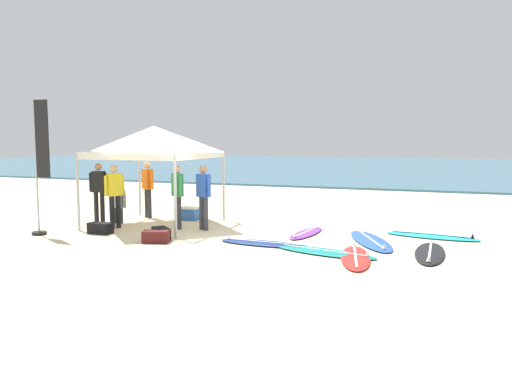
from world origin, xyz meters
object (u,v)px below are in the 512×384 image
cooler_box (189,213)px  surfboard_black (430,253)px  surfboard_navy (263,243)px  person_orange (148,185)px  gear_bag_near_tent (100,228)px  canopy_tent (154,139)px  surfboard_cyan (432,236)px  surfboard_blue (371,241)px  surfboard_teal (325,252)px  banner_flag (40,172)px  person_black (99,188)px  person_blue (203,193)px  surfboard_purple (306,233)px  person_green (177,192)px  person_yellow (115,192)px  gear_bag_on_sand (156,237)px  person_grey (118,200)px  surfboard_red (355,257)px  gear_bag_by_pole (161,234)px

cooler_box → surfboard_black: bearing=-18.4°
surfboard_navy → person_orange: 5.31m
surfboard_navy → gear_bag_near_tent: size_ratio=3.59×
canopy_tent → surfboard_cyan: size_ratio=1.30×
surfboard_blue → person_orange: person_orange is taller
surfboard_teal → banner_flag: 7.26m
surfboard_teal → person_black: (-6.95, 1.65, 0.95)m
gear_bag_near_tent → cooler_box: bearing=67.3°
surfboard_navy → person_blue: 2.61m
person_orange → surfboard_navy: bearing=-28.4°
surfboard_purple → person_green: (-3.43, -0.41, 0.95)m
person_yellow → gear_bag_on_sand: 2.55m
surfboard_cyan → person_orange: bearing=178.1°
surfboard_cyan → person_grey: person_grey is taller
surfboard_black → surfboard_red: (-1.40, -0.93, 0.00)m
person_black → surfboard_navy: bearing=-13.0°
cooler_box → surfboard_teal: bearing=-31.7°
gear_bag_on_sand → person_yellow: bearing=147.7°
banner_flag → person_blue: bearing=30.6°
gear_bag_by_pole → cooler_box: size_ratio=1.20×
surfboard_teal → gear_bag_by_pole: (-4.02, 0.12, 0.10)m
surfboard_teal → person_grey: person_grey is taller
surfboard_red → gear_bag_near_tent: (-6.54, 0.50, 0.10)m
gear_bag_on_sand → cooler_box: (-0.80, 3.19, 0.06)m
person_blue → surfboard_teal: bearing=-24.0°
gear_bag_near_tent → person_yellow: bearing=97.6°
person_yellow → gear_bag_on_sand: bearing=-32.3°
surfboard_black → person_orange: person_orange is taller
surfboard_blue → surfboard_red: 1.82m
canopy_tent → person_grey: bearing=-175.1°
surfboard_blue → surfboard_black: size_ratio=1.17×
person_yellow → surfboard_blue: bearing=4.5°
surfboard_teal → gear_bag_near_tent: bearing=177.8°
surfboard_navy → surfboard_teal: (1.52, -0.39, -0.00)m
canopy_tent → gear_bag_by_pole: canopy_tent is taller
surfboard_black → surfboard_teal: size_ratio=0.93×
canopy_tent → person_green: size_ratio=1.75×
canopy_tent → gear_bag_near_tent: size_ratio=4.99×
surfboard_red → person_blue: person_blue is taller
canopy_tent → person_grey: canopy_tent is taller
surfboard_cyan → person_yellow: size_ratio=1.35×
surfboard_red → person_green: person_green is taller
banner_flag → gear_bag_on_sand: size_ratio=5.67×
surfboard_navy → person_yellow: person_yellow is taller
surfboard_cyan → person_grey: size_ratio=1.92×
person_black → gear_bag_by_pole: bearing=-27.5°
canopy_tent → person_black: (-1.75, -0.17, -1.40)m
banner_flag → canopy_tent: bearing=50.2°
canopy_tent → surfboard_red: bearing=-19.6°
person_blue → gear_bag_by_pole: bearing=-105.3°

